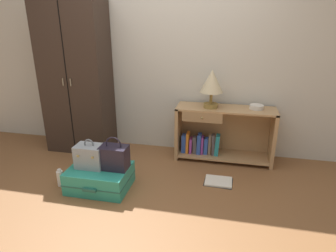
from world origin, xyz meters
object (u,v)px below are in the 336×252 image
bottle (60,178)px  handbag (114,157)px  wardrobe (76,78)px  open_book_on_floor (218,181)px  bookshelf (219,134)px  train_case (90,156)px  bowl (256,107)px  table_lamp (212,83)px  suitcase_large (100,178)px

bottle → handbag: bearing=8.2°
wardrobe → open_book_on_floor: (1.87, -0.55, -0.95)m
bookshelf → bottle: bookshelf is taller
train_case → bowl: bearing=30.1°
train_case → table_lamp: bearing=38.7°
table_lamp → bottle: size_ratio=2.32×
bookshelf → bottle: (-1.60, -1.02, -0.24)m
train_case → open_book_on_floor: size_ratio=0.98×
train_case → bookshelf: bearing=37.0°
bookshelf → suitcase_large: size_ratio=1.89×
wardrobe → open_book_on_floor: size_ratio=6.04×
bowl → handbag: size_ratio=0.47×
bottle → bowl: bearing=27.2°
wardrobe → bottle: (0.23, -0.97, -0.87)m
wardrobe → table_lamp: wardrobe is taller
train_case → handbag: bearing=5.0°
bottle → wardrobe: bearing=103.5°
wardrobe → bottle: wardrobe is taller
wardrobe → handbag: (0.82, -0.88, -0.60)m
suitcase_large → train_case: size_ratio=2.01×
train_case → suitcase_large: bearing=-5.2°
table_lamp → suitcase_large: size_ratio=0.72×
suitcase_large → bowl: bearing=31.8°
bowl → bottle: size_ratio=0.83×
table_lamp → open_book_on_floor: size_ratio=1.43×
train_case → handbag: 0.26m
wardrobe → suitcase_large: 1.40m
suitcase_large → train_case: bearing=174.8°
table_lamp → train_case: size_ratio=1.46×
bookshelf → open_book_on_floor: (0.04, -0.60, -0.32)m
bookshelf → open_book_on_floor: size_ratio=3.72×
wardrobe → bottle: size_ratio=9.80×
bookshelf → bottle: size_ratio=6.04×
bottle → bookshelf: bearing=32.4°
handbag → wardrobe: bearing=133.1°
wardrobe → train_case: size_ratio=6.16×
bowl → bottle: bearing=-152.8°
suitcase_large → train_case: train_case is taller
table_lamp → bottle: table_lamp is taller
open_book_on_floor → bookshelf: bearing=93.6°
wardrobe → open_book_on_floor: 2.17m
bottle → train_case: bearing=10.6°
train_case → handbag: (0.25, 0.02, 0.00)m
train_case → wardrobe: bearing=122.2°
suitcase_large → bottle: size_ratio=3.20×
train_case → open_book_on_floor: (1.30, 0.36, -0.35)m
bookshelf → bottle: 1.91m
wardrobe → bookshelf: bearing=1.6°
table_lamp → open_book_on_floor: bearing=-73.7°
table_lamp → suitcase_large: bearing=-138.7°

